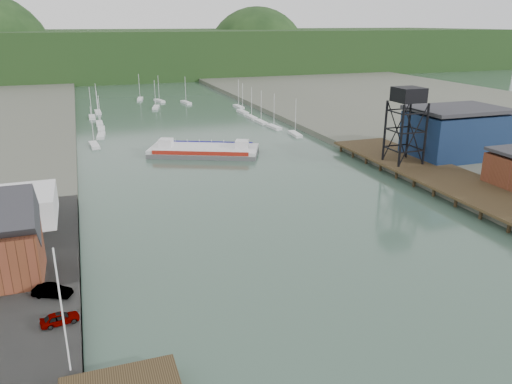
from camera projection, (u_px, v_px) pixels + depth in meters
ground at (448, 374)px, 46.35m from camera, size 600.00×600.00×0.00m
west_quay at (0, 331)px, 51.48m from camera, size 16.00×80.00×1.60m
east_pier at (450, 179)px, 97.47m from camera, size 14.00×70.00×2.45m
flagpole at (62, 312)px, 42.53m from camera, size 0.16×0.16×12.00m
lift_tower at (408, 99)px, 104.00m from camera, size 6.50×6.50×16.00m
blue_shed at (455, 133)px, 113.25m from camera, size 20.50×14.50×11.30m
marina_sailboats at (175, 117)px, 169.93m from camera, size 57.71×92.65×0.90m
distant_hills at (120, 56)px, 310.89m from camera, size 500.00×120.00×80.00m
chain_ferry at (204, 150)px, 122.41m from camera, size 28.20×20.23×3.77m
car_west_a at (60, 318)px, 51.10m from camera, size 4.03×2.19×1.30m
car_west_b at (52, 291)px, 56.15m from camera, size 4.55×3.25×1.42m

